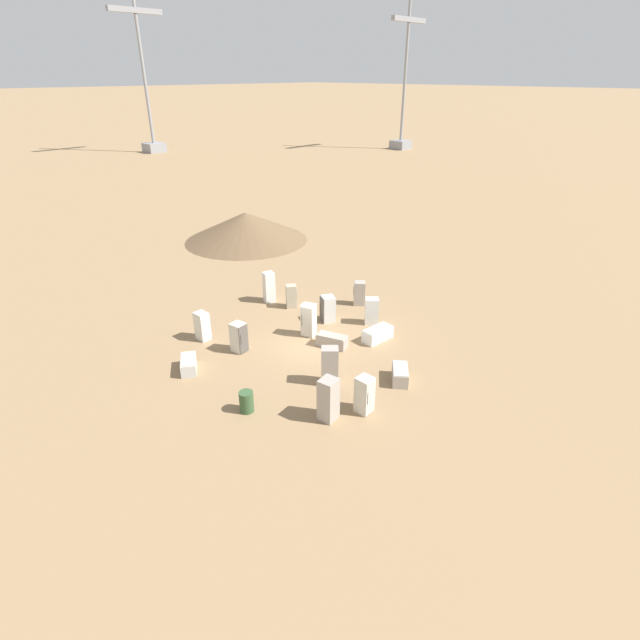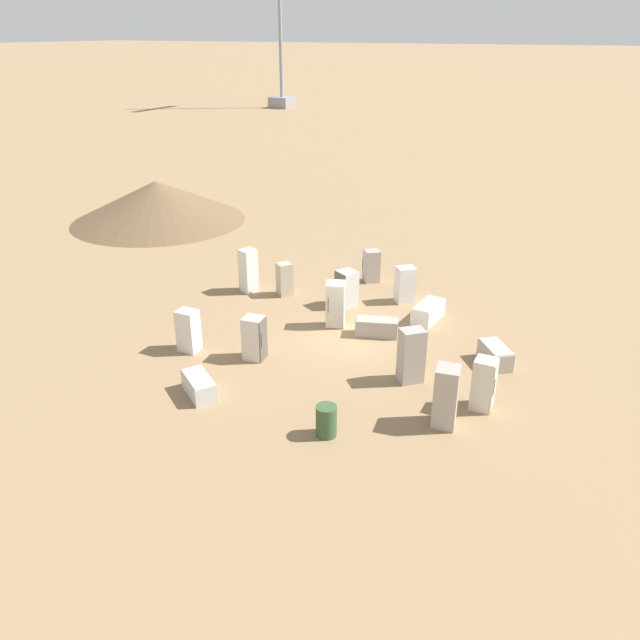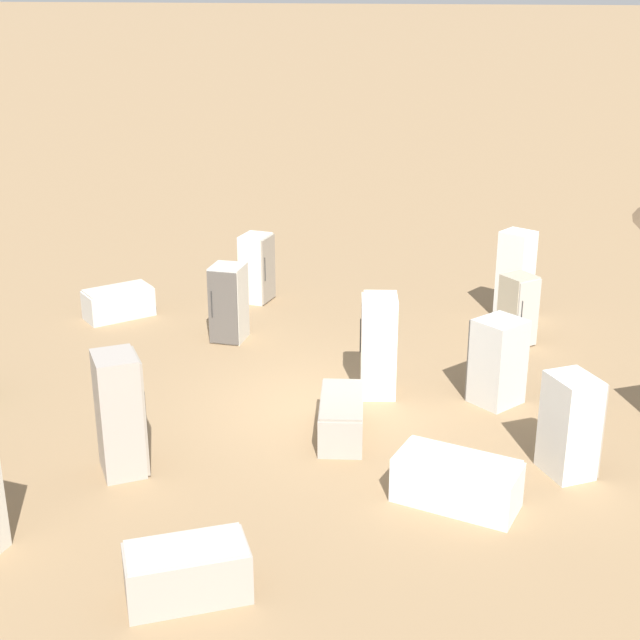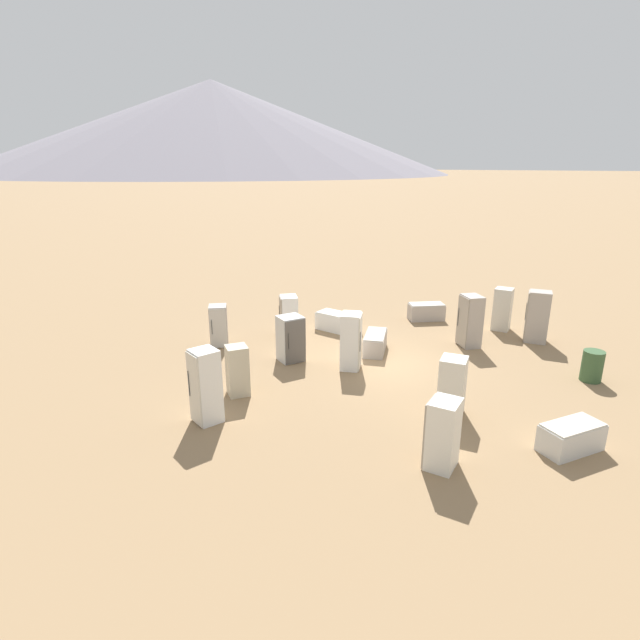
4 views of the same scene
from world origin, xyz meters
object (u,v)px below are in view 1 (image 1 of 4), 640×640
at_px(discarded_fridge_5, 400,374).
at_px(discarded_fridge_11, 269,287).
at_px(discarded_fridge_14, 291,296).
at_px(discarded_fridge_6, 364,395).
at_px(discarded_fridge_3, 332,341).
at_px(rusty_barrel, 246,402).
at_px(discarded_fridge_0, 189,364).
at_px(power_pylon_1, 148,102).
at_px(discarded_fridge_12, 329,399).
at_px(discarded_fridge_1, 378,334).
at_px(discarded_fridge_7, 239,337).
at_px(discarded_fridge_4, 372,311).
at_px(discarded_fridge_13, 328,309).
at_px(discarded_fridge_8, 202,326).
at_px(discarded_fridge_10, 330,366).
at_px(power_pylon_0, 403,103).
at_px(discarded_fridge_9, 308,320).
at_px(discarded_fridge_2, 359,293).

height_order(discarded_fridge_5, discarded_fridge_11, discarded_fridge_11).
bearing_deg(discarded_fridge_14, discarded_fridge_6, 9.57).
xyz_separation_m(discarded_fridge_3, rusty_barrel, (-6.56, -1.24, 0.14)).
bearing_deg(discarded_fridge_5, discarded_fridge_0, 0.53).
height_order(power_pylon_1, discarded_fridge_12, power_pylon_1).
relative_size(discarded_fridge_1, discarded_fridge_7, 1.12).
height_order(discarded_fridge_3, discarded_fridge_4, discarded_fridge_4).
distance_m(discarded_fridge_5, discarded_fridge_13, 7.04).
height_order(discarded_fridge_8, discarded_fridge_10, discarded_fridge_10).
height_order(discarded_fridge_8, discarded_fridge_12, discarded_fridge_12).
distance_m(discarded_fridge_1, discarded_fridge_4, 2.01).
relative_size(discarded_fridge_7, discarded_fridge_12, 0.83).
relative_size(discarded_fridge_3, discarded_fridge_12, 0.90).
relative_size(discarded_fridge_4, discarded_fridge_13, 1.02).
bearing_deg(discarded_fridge_12, discarded_fridge_10, 122.40).
relative_size(discarded_fridge_10, rusty_barrel, 1.96).
xyz_separation_m(discarded_fridge_5, discarded_fridge_13, (2.17, 6.69, 0.41)).
distance_m(discarded_fridge_7, discarded_fridge_11, 6.24).
distance_m(power_pylon_0, power_pylon_1, 44.42).
height_order(discarded_fridge_1, discarded_fridge_6, discarded_fridge_6).
bearing_deg(discarded_fridge_3, discarded_fridge_12, 21.99).
height_order(discarded_fridge_8, discarded_fridge_11, discarded_fridge_11).
distance_m(discarded_fridge_9, discarded_fridge_12, 7.32).
relative_size(discarded_fridge_2, discarded_fridge_13, 0.97).
bearing_deg(discarded_fridge_9, discarded_fridge_7, 49.21).
height_order(discarded_fridge_1, discarded_fridge_13, discarded_fridge_13).
distance_m(power_pylon_1, discarded_fridge_8, 73.21).
xyz_separation_m(power_pylon_0, discarded_fridge_5, (-63.04, -46.17, -7.48)).
distance_m(discarded_fridge_8, rusty_barrel, 7.10).
bearing_deg(discarded_fridge_1, discarded_fridge_5, 147.92).
height_order(discarded_fridge_2, discarded_fridge_8, discarded_fridge_8).
xyz_separation_m(discarded_fridge_2, discarded_fridge_5, (-5.17, -6.88, -0.39)).
xyz_separation_m(discarded_fridge_11, discarded_fridge_13, (0.58, -4.46, -0.20)).
bearing_deg(power_pylon_0, discarded_fridge_9, -147.56).
bearing_deg(discarded_fridge_8, discarded_fridge_10, 10.17).
height_order(power_pylon_1, discarded_fridge_1, power_pylon_1).
distance_m(discarded_fridge_2, discarded_fridge_6, 10.84).
height_order(discarded_fridge_6, discarded_fridge_8, discarded_fridge_6).
height_order(discarded_fridge_1, discarded_fridge_2, discarded_fridge_2).
bearing_deg(discarded_fridge_4, discarded_fridge_6, -95.52).
bearing_deg(discarded_fridge_7, discarded_fridge_1, 134.78).
relative_size(discarded_fridge_6, discarded_fridge_7, 1.06).
bearing_deg(discarded_fridge_5, discarded_fridge_3, -40.91).
distance_m(power_pylon_1, discarded_fridge_2, 72.39).
relative_size(discarded_fridge_3, discarded_fridge_10, 0.92).
distance_m(discarded_fridge_4, discarded_fridge_14, 5.14).
distance_m(power_pylon_1, discarded_fridge_14, 71.05).
xyz_separation_m(discarded_fridge_13, rusty_barrel, (-8.55, -3.45, -0.28)).
relative_size(discarded_fridge_9, discarded_fridge_11, 0.95).
relative_size(power_pylon_0, discarded_fridge_12, 13.31).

